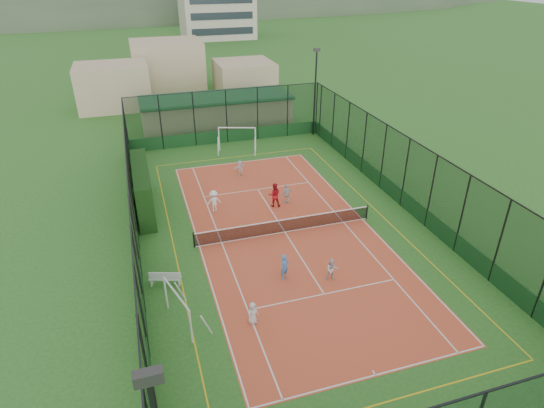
# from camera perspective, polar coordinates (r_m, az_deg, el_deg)

# --- Properties ---
(ground) EXTENTS (300.00, 300.00, 0.00)m
(ground) POSITION_cam_1_polar(r_m,az_deg,el_deg) (29.13, 1.62, -3.55)
(ground) COLOR #236522
(ground) RESTS_ON ground
(court_slab) EXTENTS (11.17, 23.97, 0.01)m
(court_slab) POSITION_cam_1_polar(r_m,az_deg,el_deg) (29.12, 1.62, -3.55)
(court_slab) COLOR #CA502D
(court_slab) RESTS_ON ground
(tennis_net) EXTENTS (11.67, 0.12, 1.06)m
(tennis_net) POSITION_cam_1_polar(r_m,az_deg,el_deg) (28.85, 1.63, -2.66)
(tennis_net) COLOR black
(tennis_net) RESTS_ON ground
(perimeter_fence) EXTENTS (18.12, 34.12, 5.00)m
(perimeter_fence) POSITION_cam_1_polar(r_m,az_deg,el_deg) (27.88, 1.69, 0.81)
(perimeter_fence) COLOR black
(perimeter_fence) RESTS_ON ground
(floodlight_ne) EXTENTS (0.60, 0.26, 8.25)m
(floodlight_ne) POSITION_cam_1_polar(r_m,az_deg,el_deg) (44.74, 5.41, 13.68)
(floodlight_ne) COLOR black
(floodlight_ne) RESTS_ON ground
(clubhouse) EXTENTS (15.20, 7.20, 3.15)m
(clubhouse) POSITION_cam_1_polar(r_m,az_deg,el_deg) (48.09, -6.96, 11.49)
(clubhouse) COLOR tan
(clubhouse) RESTS_ON ground
(distant_hills) EXTENTS (200.00, 60.00, 24.00)m
(distant_hills) POSITION_cam_1_polar(r_m,az_deg,el_deg) (174.21, -15.76, 22.40)
(distant_hills) COLOR #384C33
(distant_hills) RESTS_ON ground
(hedge_left) EXTENTS (1.07, 7.11, 3.11)m
(hedge_left) POSITION_cam_1_polar(r_m,az_deg,el_deg) (32.36, -15.89, 1.90)
(hedge_left) COLOR black
(hedge_left) RESTS_ON ground
(white_bench) EXTENTS (1.76, 0.98, 0.96)m
(white_bench) POSITION_cam_1_polar(r_m,az_deg,el_deg) (25.12, -13.26, -8.98)
(white_bench) COLOR white
(white_bench) RESTS_ON ground
(futsal_goal_near) EXTENTS (3.07, 1.68, 1.90)m
(futsal_goal_near) POSITION_cam_1_polar(r_m,az_deg,el_deg) (22.29, -11.74, -12.78)
(futsal_goal_near) COLOR white
(futsal_goal_near) RESTS_ON ground
(futsal_goal_far) EXTENTS (3.53, 1.99, 2.19)m
(futsal_goal_far) POSITION_cam_1_polar(r_m,az_deg,el_deg) (41.40, -4.39, 8.10)
(futsal_goal_far) COLOR white
(futsal_goal_far) RESTS_ON ground
(child_near_left) EXTENTS (0.69, 0.60, 1.19)m
(child_near_left) POSITION_cam_1_polar(r_m,az_deg,el_deg) (22.17, -2.42, -13.53)
(child_near_left) COLOR silver
(child_near_left) RESTS_ON court_slab
(child_near_mid) EXTENTS (0.66, 0.60, 1.53)m
(child_near_mid) POSITION_cam_1_polar(r_m,az_deg,el_deg) (24.74, 1.59, -7.89)
(child_near_mid) COLOR #4480C3
(child_near_mid) RESTS_ON court_slab
(child_near_right) EXTENTS (0.75, 0.66, 1.32)m
(child_near_right) POSITION_cam_1_polar(r_m,az_deg,el_deg) (24.92, 7.53, -8.16)
(child_near_right) COLOR silver
(child_near_right) RESTS_ON court_slab
(child_far_left) EXTENTS (1.04, 0.64, 1.57)m
(child_far_left) POSITION_cam_1_polar(r_m,az_deg,el_deg) (31.37, -7.30, 0.38)
(child_far_left) COLOR white
(child_far_left) RESTS_ON court_slab
(child_far_right) EXTENTS (0.91, 0.55, 1.45)m
(child_far_right) POSITION_cam_1_polar(r_m,az_deg,el_deg) (32.22, 1.87, 1.29)
(child_far_right) COLOR silver
(child_far_right) RESTS_ON court_slab
(child_far_back) EXTENTS (1.19, 0.78, 1.23)m
(child_far_back) POSITION_cam_1_polar(r_m,az_deg,el_deg) (36.68, -4.01, 4.56)
(child_far_back) COLOR white
(child_far_back) RESTS_ON court_slab
(coach) EXTENTS (0.99, 0.85, 1.76)m
(coach) POSITION_cam_1_polar(r_m,az_deg,el_deg) (31.71, 0.30, 1.16)
(coach) COLOR red
(coach) RESTS_ON court_slab
(tennis_balls) EXTENTS (5.73, 0.70, 0.07)m
(tennis_balls) POSITION_cam_1_polar(r_m,az_deg,el_deg) (30.51, 0.46, -1.84)
(tennis_balls) COLOR #CCE033
(tennis_balls) RESTS_ON court_slab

